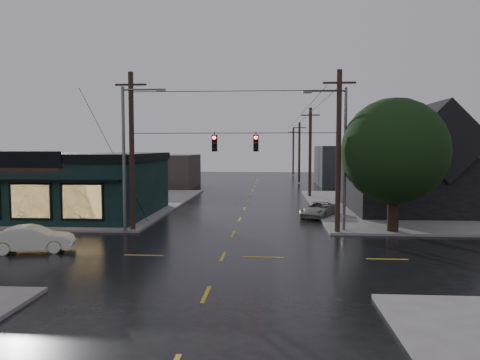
# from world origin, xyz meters

# --- Properties ---
(ground_plane) EXTENTS (160.00, 160.00, 0.00)m
(ground_plane) POSITION_xyz_m (0.00, 0.00, 0.00)
(ground_plane) COLOR black
(sidewalk_nw) EXTENTS (28.00, 28.00, 0.15)m
(sidewalk_nw) POSITION_xyz_m (-20.00, 20.00, 0.07)
(sidewalk_nw) COLOR slate
(sidewalk_nw) RESTS_ON ground
(sidewalk_ne) EXTENTS (28.00, 28.00, 0.15)m
(sidewalk_ne) POSITION_xyz_m (20.00, 20.00, 0.07)
(sidewalk_ne) COLOR slate
(sidewalk_ne) RESTS_ON ground
(pizza_shop) EXTENTS (16.30, 12.34, 4.90)m
(pizza_shop) POSITION_xyz_m (-15.00, 12.94, 2.56)
(pizza_shop) COLOR black
(pizza_shop) RESTS_ON ground
(ne_building) EXTENTS (12.60, 11.60, 8.75)m
(ne_building) POSITION_xyz_m (15.00, 17.00, 4.47)
(ne_building) COLOR black
(ne_building) RESTS_ON ground
(corner_tree) EXTENTS (6.64, 6.64, 8.35)m
(corner_tree) POSITION_xyz_m (10.02, 7.00, 5.16)
(corner_tree) COLOR black
(corner_tree) RESTS_ON ground
(utility_pole_nw) EXTENTS (2.00, 0.32, 10.15)m
(utility_pole_nw) POSITION_xyz_m (-6.50, 6.50, 0.00)
(utility_pole_nw) COLOR black
(utility_pole_nw) RESTS_ON ground
(utility_pole_ne) EXTENTS (2.00, 0.32, 10.15)m
(utility_pole_ne) POSITION_xyz_m (6.50, 6.50, 0.00)
(utility_pole_ne) COLOR black
(utility_pole_ne) RESTS_ON ground
(utility_pole_far_a) EXTENTS (2.00, 0.32, 9.65)m
(utility_pole_far_a) POSITION_xyz_m (6.50, 28.00, 0.00)
(utility_pole_far_a) COLOR black
(utility_pole_far_a) RESTS_ON ground
(utility_pole_far_b) EXTENTS (2.00, 0.32, 9.15)m
(utility_pole_far_b) POSITION_xyz_m (6.50, 48.00, 0.00)
(utility_pole_far_b) COLOR black
(utility_pole_far_b) RESTS_ON ground
(utility_pole_far_c) EXTENTS (2.00, 0.32, 9.15)m
(utility_pole_far_c) POSITION_xyz_m (6.50, 68.00, 0.00)
(utility_pole_far_c) COLOR black
(utility_pole_far_c) RESTS_ON ground
(span_signal_assembly) EXTENTS (13.00, 0.48, 1.23)m
(span_signal_assembly) POSITION_xyz_m (0.10, 6.50, 5.70)
(span_signal_assembly) COLOR black
(span_signal_assembly) RESTS_ON ground
(streetlight_nw) EXTENTS (5.40, 0.30, 9.15)m
(streetlight_nw) POSITION_xyz_m (-6.80, 5.80, 0.00)
(streetlight_nw) COLOR slate
(streetlight_nw) RESTS_ON ground
(streetlight_ne) EXTENTS (5.40, 0.30, 9.15)m
(streetlight_ne) POSITION_xyz_m (7.00, 7.20, 0.00)
(streetlight_ne) COLOR slate
(streetlight_ne) RESTS_ON ground
(bg_building_west) EXTENTS (12.00, 10.00, 4.40)m
(bg_building_west) POSITION_xyz_m (-14.00, 40.00, 2.20)
(bg_building_west) COLOR #41352F
(bg_building_west) RESTS_ON ground
(bg_building_east) EXTENTS (14.00, 12.00, 5.60)m
(bg_building_east) POSITION_xyz_m (16.00, 45.00, 2.80)
(bg_building_east) COLOR #28282D
(bg_building_east) RESTS_ON ground
(sedan_cream) EXTENTS (4.36, 2.45, 1.36)m
(sedan_cream) POSITION_xyz_m (-9.95, 0.36, 0.68)
(sedan_cream) COLOR #E8E9CD
(sedan_cream) RESTS_ON ground
(suv_silver) EXTENTS (3.48, 4.65, 1.17)m
(suv_silver) POSITION_xyz_m (6.00, 13.60, 0.59)
(suv_silver) COLOR #A39F96
(suv_silver) RESTS_ON ground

